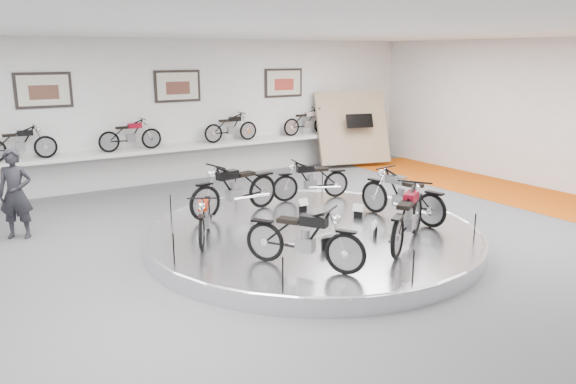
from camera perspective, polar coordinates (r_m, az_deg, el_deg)
floor at (r=10.68m, az=3.49°, el=-5.69°), size 16.00×16.00×0.00m
ceiling at (r=10.08m, az=3.83°, el=16.28°), size 16.00×16.00×0.00m
wall_back at (r=16.33m, az=-11.09°, el=8.06°), size 16.00×0.00×16.00m
orange_carpet_strip at (r=15.53m, az=24.29°, el=-0.68°), size 2.40×12.60×0.01m
dado_band at (r=16.51m, az=-10.83°, el=3.05°), size 15.68×0.04×1.10m
display_platform at (r=10.86m, az=2.57°, el=-4.50°), size 6.40×6.40×0.30m
platform_rim at (r=10.83m, az=2.58°, el=-3.90°), size 6.40×6.40×0.10m
shelf at (r=16.18m, az=-10.53°, el=4.46°), size 11.00×0.55×0.10m
poster_left at (r=15.31m, az=-23.58°, el=9.45°), size 1.35×0.06×0.88m
poster_center at (r=16.24m, az=-11.15°, el=10.51°), size 1.35×0.06×0.88m
poster_right at (r=17.82m, az=-0.44°, el=11.03°), size 1.35×0.06×0.88m
display_panel at (r=18.47m, az=6.57°, el=6.52°), size 2.56×1.52×2.30m
shelf_bike_a at (r=15.09m, az=-25.56°, el=4.28°), size 1.22×0.43×0.73m
shelf_bike_b at (r=15.63m, az=-15.71°, el=5.40°), size 1.22×0.43×0.73m
shelf_bike_c at (r=16.73m, az=-5.81°, el=6.36°), size 1.22×0.43×0.73m
shelf_bike_d at (r=18.09m, az=1.90°, el=6.98°), size 1.22×0.43×0.73m
bike_a at (r=12.89m, az=2.35°, el=1.27°), size 1.67×0.90×0.93m
bike_b at (r=11.71m, az=-5.43°, el=0.37°), size 1.97×0.97×1.11m
bike_c at (r=10.20m, az=-8.48°, el=-2.41°), size 1.18×1.55×0.87m
bike_d at (r=8.73m, az=1.65°, el=-4.61°), size 1.44×1.76×1.00m
bike_e at (r=9.95m, az=12.09°, el=-2.40°), size 1.87×1.53×1.07m
bike_f at (r=11.49m, az=11.50°, el=-0.28°), size 0.91×1.84×1.04m
visitor at (r=12.23m, az=-25.94°, el=-0.16°), size 0.78×0.69×1.80m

